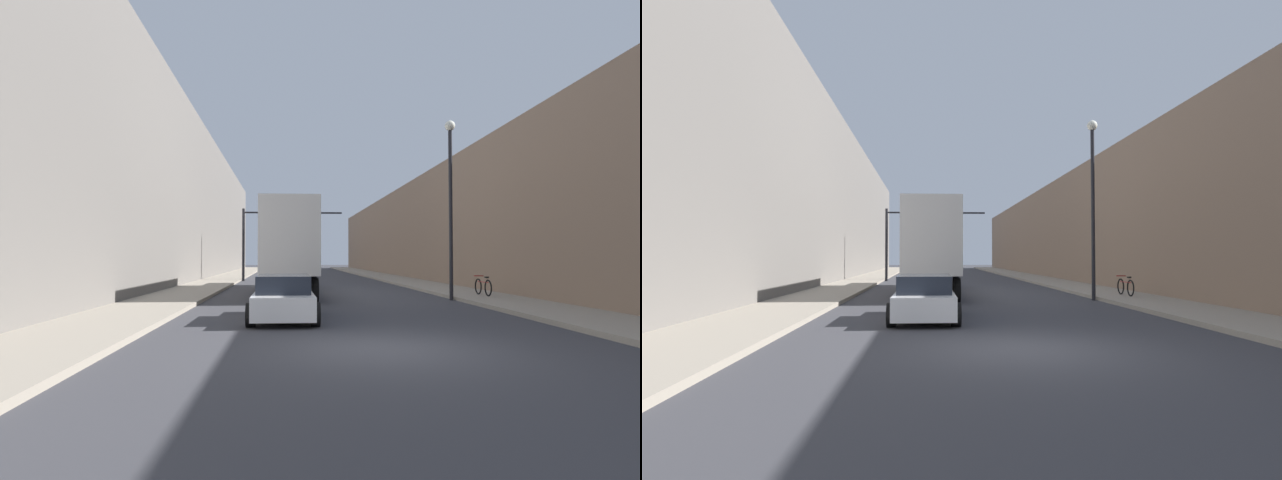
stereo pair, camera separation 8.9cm
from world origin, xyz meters
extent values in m
plane|color=#38383D|center=(0.00, 0.00, 0.00)|extent=(200.00, 200.00, 0.00)
cube|color=gray|center=(6.77, 30.00, 0.07)|extent=(2.99, 80.00, 0.15)
cube|color=gray|center=(-6.77, 30.00, 0.07)|extent=(2.99, 80.00, 0.15)
cube|color=#846B56|center=(11.26, 30.00, 4.01)|extent=(6.00, 80.00, 8.03)
cube|color=#66605B|center=(-11.26, 30.00, 6.08)|extent=(6.00, 80.00, 12.16)
cube|color=silver|center=(-1.78, 14.55, 2.69)|extent=(2.43, 10.83, 3.19)
cube|color=black|center=(-1.78, 14.55, 0.95)|extent=(1.22, 10.83, 0.24)
cube|color=silver|center=(-1.78, 21.42, 1.44)|extent=(2.43, 2.91, 2.89)
cylinder|color=black|center=(-2.84, 10.34, 0.50)|extent=(0.25, 1.00, 1.00)
cylinder|color=black|center=(-0.71, 10.34, 0.50)|extent=(0.25, 1.00, 1.00)
cylinder|color=black|center=(-2.84, 11.54, 0.50)|extent=(0.25, 1.00, 1.00)
cylinder|color=black|center=(-0.71, 11.54, 0.50)|extent=(0.25, 1.00, 1.00)
cylinder|color=black|center=(-2.84, 21.42, 0.50)|extent=(0.25, 1.00, 1.00)
cylinder|color=black|center=(-0.71, 21.42, 0.50)|extent=(0.25, 1.00, 1.00)
cube|color=silver|center=(-1.99, 4.84, 0.49)|extent=(1.71, 4.33, 0.64)
cube|color=#1E232D|center=(-1.99, 4.62, 1.07)|extent=(1.51, 2.38, 0.51)
cylinder|color=black|center=(-2.85, 6.30, 0.32)|extent=(0.25, 0.64, 0.64)
cylinder|color=black|center=(-1.14, 6.30, 0.32)|extent=(0.25, 0.64, 0.64)
cylinder|color=black|center=(-2.85, 3.27, 0.32)|extent=(0.25, 0.64, 0.64)
cylinder|color=black|center=(-1.14, 3.27, 0.32)|extent=(0.25, 0.64, 0.64)
cylinder|color=black|center=(-5.12, 28.31, 2.77)|extent=(0.20, 0.20, 5.53)
cube|color=black|center=(-1.35, 28.31, 5.23)|extent=(7.55, 0.12, 0.12)
cube|color=black|center=(-3.24, 28.31, 4.72)|extent=(0.30, 0.24, 0.90)
sphere|color=green|center=(-3.24, 28.17, 4.72)|extent=(0.18, 0.18, 0.18)
cube|color=black|center=(-1.35, 28.31, 4.72)|extent=(0.30, 0.24, 0.90)
sphere|color=gold|center=(-1.35, 28.17, 4.72)|extent=(0.18, 0.18, 0.18)
cube|color=black|center=(0.54, 28.31, 4.72)|extent=(0.30, 0.24, 0.90)
sphere|color=red|center=(0.54, 28.17, 5.00)|extent=(0.18, 0.18, 0.18)
cylinder|color=black|center=(5.12, 10.80, 3.67)|extent=(0.16, 0.16, 7.35)
sphere|color=silver|center=(5.12, 10.80, 7.50)|extent=(0.44, 0.44, 0.44)
torus|color=black|center=(6.78, 10.91, 0.51)|extent=(0.06, 0.72, 0.72)
torus|color=black|center=(6.78, 12.01, 0.51)|extent=(0.06, 0.72, 0.72)
cube|color=maroon|center=(6.78, 11.46, 0.74)|extent=(0.04, 1.11, 0.04)
cube|color=black|center=(6.78, 11.06, 0.96)|extent=(0.12, 0.20, 0.06)
cube|color=maroon|center=(6.78, 11.96, 0.99)|extent=(0.44, 0.04, 0.04)
camera|label=1|loc=(-1.95, -10.02, 1.87)|focal=28.00mm
camera|label=2|loc=(-1.86, -10.03, 1.87)|focal=28.00mm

